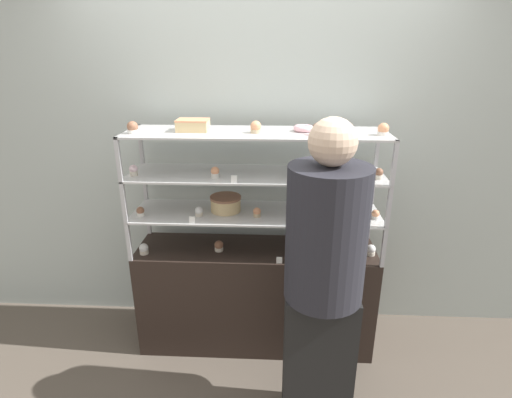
% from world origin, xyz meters
% --- Properties ---
extents(ground_plane, '(20.00, 20.00, 0.00)m').
position_xyz_m(ground_plane, '(0.00, 0.00, 0.00)').
color(ground_plane, brown).
extents(back_wall, '(8.00, 0.05, 2.60)m').
position_xyz_m(back_wall, '(0.00, 0.36, 1.30)').
color(back_wall, '#A8B2AD').
rests_on(back_wall, ground_plane).
extents(display_base, '(1.59, 0.43, 0.74)m').
position_xyz_m(display_base, '(0.00, 0.00, 0.37)').
color(display_base, black).
rests_on(display_base, ground_plane).
extents(display_riser_lower, '(1.59, 0.43, 0.26)m').
position_xyz_m(display_riser_lower, '(0.00, 0.00, 0.99)').
color(display_riser_lower, '#B7B7BC').
rests_on(display_riser_lower, display_base).
extents(display_riser_middle, '(1.59, 0.43, 0.26)m').
position_xyz_m(display_riser_middle, '(0.00, 0.00, 1.25)').
color(display_riser_middle, '#B7B7BC').
rests_on(display_riser_middle, display_riser_lower).
extents(display_riser_upper, '(1.59, 0.43, 0.26)m').
position_xyz_m(display_riser_upper, '(0.00, 0.00, 1.51)').
color(display_riser_upper, '#B7B7BC').
rests_on(display_riser_upper, display_riser_middle).
extents(layer_cake_centerpiece, '(0.20, 0.20, 0.10)m').
position_xyz_m(layer_cake_centerpiece, '(-0.20, 0.02, 1.06)').
color(layer_cake_centerpiece, '#DBBC84').
rests_on(layer_cake_centerpiece, display_riser_lower).
extents(sheet_cake_frosted, '(0.19, 0.14, 0.07)m').
position_xyz_m(sheet_cake_frosted, '(-0.38, 0.01, 1.56)').
color(sheet_cake_frosted, '#DBBC84').
rests_on(sheet_cake_frosted, display_riser_upper).
extents(cupcake_0, '(0.06, 0.06, 0.07)m').
position_xyz_m(cupcake_0, '(-0.73, -0.11, 0.78)').
color(cupcake_0, beige).
rests_on(cupcake_0, display_base).
extents(cupcake_1, '(0.06, 0.06, 0.07)m').
position_xyz_m(cupcake_1, '(-0.24, -0.04, 0.78)').
color(cupcake_1, beige).
rests_on(cupcake_1, display_base).
extents(cupcake_2, '(0.06, 0.06, 0.07)m').
position_xyz_m(cupcake_2, '(0.24, -0.07, 0.78)').
color(cupcake_2, white).
rests_on(cupcake_2, display_base).
extents(cupcake_3, '(0.06, 0.06, 0.07)m').
position_xyz_m(cupcake_3, '(0.75, -0.05, 0.78)').
color(cupcake_3, beige).
rests_on(cupcake_3, display_base).
extents(price_tag_0, '(0.04, 0.00, 0.04)m').
position_xyz_m(price_tag_0, '(0.16, -0.19, 0.76)').
color(price_tag_0, white).
rests_on(price_tag_0, display_base).
extents(cupcake_4, '(0.05, 0.05, 0.06)m').
position_xyz_m(cupcake_4, '(-0.73, -0.09, 1.03)').
color(cupcake_4, white).
rests_on(cupcake_4, display_riser_lower).
extents(cupcake_5, '(0.05, 0.05, 0.06)m').
position_xyz_m(cupcake_5, '(-0.36, -0.08, 1.03)').
color(cupcake_5, beige).
rests_on(cupcake_5, display_riser_lower).
extents(cupcake_6, '(0.05, 0.05, 0.06)m').
position_xyz_m(cupcake_6, '(0.01, -0.07, 1.03)').
color(cupcake_6, '#CCB28C').
rests_on(cupcake_6, display_riser_lower).
extents(cupcake_7, '(0.05, 0.05, 0.06)m').
position_xyz_m(cupcake_7, '(0.38, -0.10, 1.03)').
color(cupcake_7, beige).
rests_on(cupcake_7, display_riser_lower).
extents(cupcake_8, '(0.05, 0.05, 0.06)m').
position_xyz_m(cupcake_8, '(0.75, -0.07, 1.03)').
color(cupcake_8, white).
rests_on(cupcake_8, display_riser_lower).
extents(price_tag_1, '(0.04, 0.00, 0.04)m').
position_xyz_m(price_tag_1, '(-0.38, -0.19, 1.03)').
color(price_tag_1, white).
rests_on(price_tag_1, display_riser_lower).
extents(cupcake_9, '(0.05, 0.05, 0.07)m').
position_xyz_m(cupcake_9, '(-0.75, -0.08, 1.30)').
color(cupcake_9, beige).
rests_on(cupcake_9, display_riser_middle).
extents(cupcake_10, '(0.05, 0.05, 0.07)m').
position_xyz_m(cupcake_10, '(-0.24, -0.10, 1.30)').
color(cupcake_10, white).
rests_on(cupcake_10, display_riser_middle).
extents(cupcake_11, '(0.05, 0.05, 0.07)m').
position_xyz_m(cupcake_11, '(0.23, -0.09, 1.30)').
color(cupcake_11, beige).
rests_on(cupcake_11, display_riser_middle).
extents(cupcake_12, '(0.05, 0.05, 0.07)m').
position_xyz_m(cupcake_12, '(0.74, -0.08, 1.30)').
color(cupcake_12, beige).
rests_on(cupcake_12, display_riser_middle).
extents(price_tag_2, '(0.04, 0.00, 0.04)m').
position_xyz_m(price_tag_2, '(-0.12, -0.19, 1.29)').
color(price_tag_2, white).
rests_on(price_tag_2, display_riser_middle).
extents(cupcake_13, '(0.06, 0.06, 0.07)m').
position_xyz_m(cupcake_13, '(-0.72, -0.08, 1.56)').
color(cupcake_13, white).
rests_on(cupcake_13, display_riser_upper).
extents(cupcake_14, '(0.06, 0.06, 0.07)m').
position_xyz_m(cupcake_14, '(-0.00, -0.03, 1.56)').
color(cupcake_14, '#CCB28C').
rests_on(cupcake_14, display_riser_upper).
extents(cupcake_15, '(0.06, 0.06, 0.07)m').
position_xyz_m(cupcake_15, '(0.36, -0.08, 1.56)').
color(cupcake_15, '#CCB28C').
rests_on(cupcake_15, display_riser_upper).
extents(cupcake_16, '(0.06, 0.06, 0.07)m').
position_xyz_m(cupcake_16, '(0.74, -0.07, 1.56)').
color(cupcake_16, white).
rests_on(cupcake_16, display_riser_upper).
extents(price_tag_3, '(0.04, 0.00, 0.04)m').
position_xyz_m(price_tag_3, '(0.34, -0.19, 1.55)').
color(price_tag_3, white).
rests_on(price_tag_3, display_riser_upper).
extents(donut_glazed, '(0.12, 0.12, 0.04)m').
position_xyz_m(donut_glazed, '(0.29, 0.03, 1.55)').
color(donut_glazed, '#EFB2BC').
rests_on(donut_glazed, display_riser_upper).
extents(customer_figure, '(0.40, 0.40, 1.72)m').
position_xyz_m(customer_figure, '(0.38, -0.61, 0.92)').
color(customer_figure, black).
rests_on(customer_figure, ground_plane).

